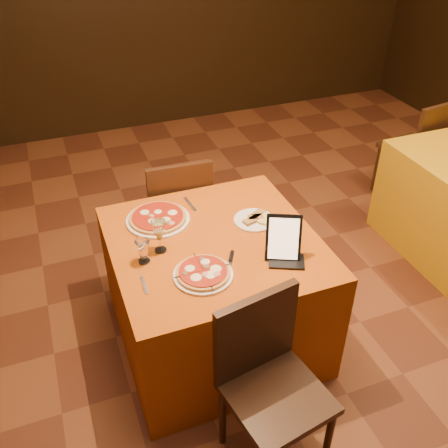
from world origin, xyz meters
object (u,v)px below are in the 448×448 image
object	(u,v)px
chair_side_far	(412,148)
water_glass	(143,251)
chair_main_near	(277,396)
pizza_near	(203,274)
pizza_far	(158,219)
tablet	(283,238)
wine_glass	(159,236)
chair_main_far	(176,211)
main_table	(215,292)

from	to	relation	value
chair_side_far	water_glass	xyz separation A→B (m)	(-2.54, -1.02, 0.36)
chair_main_near	pizza_near	distance (m)	0.67
pizza_near	water_glass	size ratio (longest dim) A/B	2.29
chair_main_near	chair_side_far	xyz separation A→B (m)	(2.14, 1.81, 0.00)
pizza_near	pizza_far	bearing A→B (deg)	99.12
chair_main_near	chair_side_far	size ratio (longest dim) A/B	1.00
pizza_near	tablet	world-z (taller)	tablet
chair_main_near	pizza_near	xyz separation A→B (m)	(-0.15, 0.57, 0.31)
chair_side_far	tablet	distance (m)	2.27
chair_side_far	pizza_far	xyz separation A→B (m)	(-2.38, -0.70, 0.31)
pizza_near	water_glass	world-z (taller)	water_glass
chair_side_far	wine_glass	distance (m)	2.65
pizza_far	chair_main_far	bearing A→B (deg)	64.49
pizza_near	wine_glass	xyz separation A→B (m)	(-0.14, 0.27, 0.08)
water_glass	chair_side_far	bearing A→B (deg)	21.95
pizza_far	pizza_near	bearing A→B (deg)	-80.88
chair_main_far	main_table	bearing A→B (deg)	93.10
chair_main_far	water_glass	distance (m)	0.98
chair_side_far	tablet	bearing A→B (deg)	25.39
wine_glass	pizza_far	bearing A→B (deg)	78.21
main_table	tablet	distance (m)	0.62
chair_main_near	pizza_near	world-z (taller)	chair_main_near
wine_glass	water_glass	size ratio (longest dim) A/B	1.46
chair_main_far	chair_side_far	distance (m)	2.15
wine_glass	water_glass	xyz separation A→B (m)	(-0.10, -0.06, -0.03)
chair_main_near	chair_side_far	world-z (taller)	same
pizza_far	chair_main_near	bearing A→B (deg)	-78.04
main_table	chair_main_near	distance (m)	0.83
tablet	pizza_near	bearing A→B (deg)	-154.88
main_table	chair_main_far	size ratio (longest dim) A/B	1.21
pizza_far	tablet	size ratio (longest dim) A/B	1.49
chair_main_far	chair_side_far	bearing A→B (deg)	-171.51
wine_glass	pizza_near	bearing A→B (deg)	-62.20
pizza_near	wine_glass	size ratio (longest dim) A/B	1.57
main_table	pizza_far	distance (m)	0.54
chair_main_near	chair_main_far	bearing A→B (deg)	80.01
pizza_far	wine_glass	distance (m)	0.29
chair_main_far	pizza_near	distance (m)	1.09
main_table	chair_main_near	xyz separation A→B (m)	(0.00, -0.82, 0.08)
main_table	tablet	bearing A→B (deg)	-41.80
main_table	wine_glass	xyz separation A→B (m)	(-0.29, 0.02, 0.47)
chair_main_near	chair_main_far	world-z (taller)	same
chair_side_far	pizza_far	size ratio (longest dim) A/B	2.51
water_glass	wine_glass	bearing A→B (deg)	29.57
water_glass	pizza_near	bearing A→B (deg)	-41.08
chair_main_near	wine_glass	xyz separation A→B (m)	(-0.29, 0.84, 0.39)
chair_side_far	wine_glass	xyz separation A→B (m)	(-2.43, -0.96, 0.39)
chair_main_far	chair_side_far	size ratio (longest dim) A/B	1.00
chair_side_far	tablet	size ratio (longest dim) A/B	3.73
pizza_near	wine_glass	world-z (taller)	wine_glass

